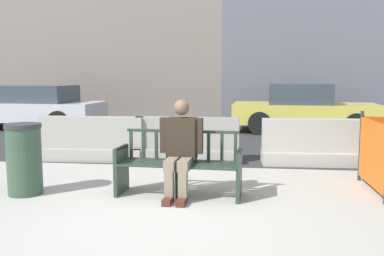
# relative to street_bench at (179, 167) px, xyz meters

# --- Properties ---
(ground_plane) EXTENTS (200.00, 200.00, 0.00)m
(ground_plane) POSITION_rel_street_bench_xyz_m (-0.14, -0.84, -0.40)
(ground_plane) COLOR #ADA89E
(street_asphalt) EXTENTS (120.00, 12.00, 0.01)m
(street_asphalt) POSITION_rel_street_bench_xyz_m (-0.14, 7.86, -0.39)
(street_asphalt) COLOR #333335
(street_asphalt) RESTS_ON ground
(street_bench) EXTENTS (1.72, 0.62, 0.88)m
(street_bench) POSITION_rel_street_bench_xyz_m (0.00, 0.00, 0.00)
(street_bench) COLOR #28382D
(street_bench) RESTS_ON ground
(seated_person) EXTENTS (0.59, 0.74, 1.31)m
(seated_person) POSITION_rel_street_bench_xyz_m (0.03, -0.06, 0.29)
(seated_person) COLOR #2D2319
(seated_person) RESTS_ON ground
(jersey_barrier_centre) EXTENTS (2.01, 0.70, 0.84)m
(jersey_barrier_centre) POSITION_rel_street_bench_xyz_m (-0.21, 2.38, -0.06)
(jersey_barrier_centre) COLOR gray
(jersey_barrier_centre) RESTS_ON ground
(jersey_barrier_left) EXTENTS (2.02, 0.75, 0.84)m
(jersey_barrier_left) POSITION_rel_street_bench_xyz_m (-2.06, 2.28, -0.06)
(jersey_barrier_left) COLOR #9E998E
(jersey_barrier_left) RESTS_ON ground
(jersey_barrier_right) EXTENTS (2.02, 0.76, 0.84)m
(jersey_barrier_right) POSITION_rel_street_bench_xyz_m (2.21, 2.35, -0.06)
(jersey_barrier_right) COLOR #ADA89E
(jersey_barrier_right) RESTS_ON ground
(car_taxi_near) EXTENTS (4.17, 2.07, 1.40)m
(car_taxi_near) POSITION_rel_street_bench_xyz_m (2.57, 6.94, 0.28)
(car_taxi_near) COLOR #DBC64C
(car_taxi_near) RESTS_ON ground
(car_sedan_mid) EXTENTS (4.38, 2.04, 1.33)m
(car_sedan_mid) POSITION_rel_street_bench_xyz_m (-5.58, 6.71, 0.28)
(car_sedan_mid) COLOR silver
(car_sedan_mid) RESTS_ON ground
(trash_bin) EXTENTS (0.49, 0.49, 0.98)m
(trash_bin) POSITION_rel_street_bench_xyz_m (-2.13, -0.19, 0.10)
(trash_bin) COLOR #334C38
(trash_bin) RESTS_ON ground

